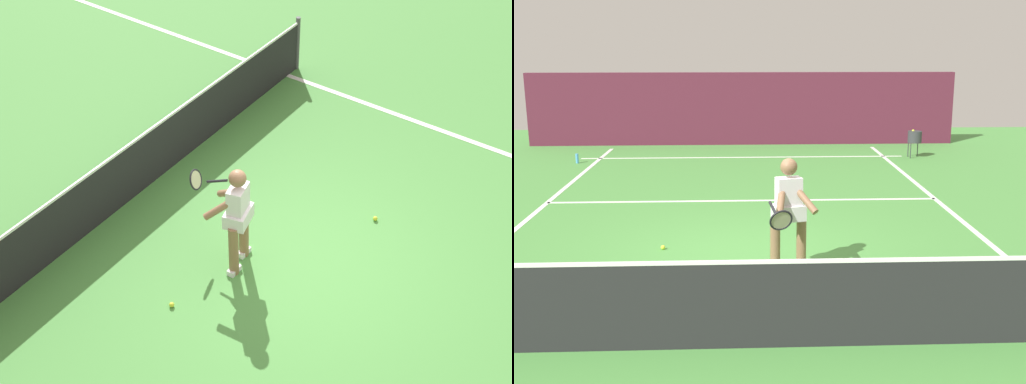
% 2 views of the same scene
% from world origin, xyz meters
% --- Properties ---
extents(ground_plane, '(26.94, 26.94, 0.00)m').
position_xyz_m(ground_plane, '(0.00, 0.00, 0.00)').
color(ground_plane, '#4C9342').
extents(court_back_wall, '(12.45, 0.24, 2.10)m').
position_xyz_m(court_back_wall, '(0.00, -10.06, 1.05)').
color(court_back_wall, '#561E33').
rests_on(court_back_wall, ground).
extents(baseline_marking, '(8.45, 0.10, 0.01)m').
position_xyz_m(baseline_marking, '(0.00, -7.86, 0.00)').
color(baseline_marking, white).
rests_on(baseline_marking, ground).
extents(service_line_marking, '(7.45, 0.10, 0.01)m').
position_xyz_m(service_line_marking, '(0.00, -3.22, 0.00)').
color(service_line_marking, white).
rests_on(service_line_marking, ground).
extents(sideline_left_marking, '(0.10, 18.72, 0.01)m').
position_xyz_m(sideline_left_marking, '(-3.73, 0.00, 0.00)').
color(sideline_left_marking, white).
rests_on(sideline_left_marking, ground).
extents(court_net, '(8.13, 0.08, 1.01)m').
position_xyz_m(court_net, '(0.00, 2.77, 0.47)').
color(court_net, '#4C4C51').
rests_on(court_net, ground).
extents(tennis_player, '(0.67, 1.06, 1.55)m').
position_xyz_m(tennis_player, '(-0.58, 0.75, 0.85)').
color(tennis_player, '#8C6647').
rests_on(tennis_player, ground).
extents(tennis_ball_near, '(0.07, 0.07, 0.07)m').
position_xyz_m(tennis_ball_near, '(1.19, -0.35, 0.03)').
color(tennis_ball_near, '#D1E533').
rests_on(tennis_ball_near, ground).
extents(tennis_ball_mid, '(0.07, 0.07, 0.07)m').
position_xyz_m(tennis_ball_mid, '(-1.67, 0.97, 0.03)').
color(tennis_ball_mid, '#D1E533').
rests_on(tennis_ball_mid, ground).
extents(ball_hopper, '(0.36, 0.36, 0.74)m').
position_xyz_m(ball_hopper, '(-4.50, -7.65, 0.55)').
color(ball_hopper, '#333338').
rests_on(ball_hopper, ground).
extents(water_bottle, '(0.07, 0.07, 0.24)m').
position_xyz_m(water_bottle, '(4.17, -7.23, 0.12)').
color(water_bottle, '#4C9EE5').
rests_on(water_bottle, ground).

